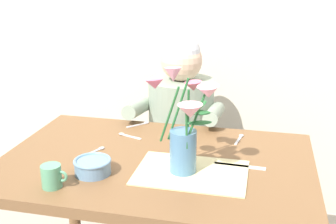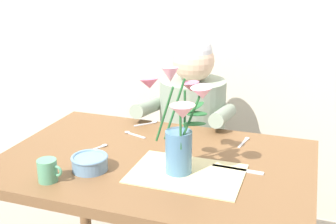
# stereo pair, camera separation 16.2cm
# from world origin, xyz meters

# --- Properties ---
(wood_panel_backdrop) EXTENTS (4.00, 0.10, 2.50)m
(wood_panel_backdrop) POSITION_xyz_m (0.00, 1.05, 1.25)
(wood_panel_backdrop) COLOR beige
(wood_panel_backdrop) RESTS_ON ground_plane
(dining_table) EXTENTS (1.20, 0.80, 0.74)m
(dining_table) POSITION_xyz_m (0.00, 0.00, 0.64)
(dining_table) COLOR brown
(dining_table) RESTS_ON ground_plane
(seated_person) EXTENTS (0.45, 0.47, 1.14)m
(seated_person) POSITION_xyz_m (-0.03, 0.62, 0.56)
(seated_person) COLOR #4C4C56
(seated_person) RESTS_ON ground_plane
(striped_placemat) EXTENTS (0.40, 0.28, 0.00)m
(striped_placemat) POSITION_xyz_m (0.15, -0.08, 0.74)
(striped_placemat) COLOR beige
(striped_placemat) RESTS_ON dining_table
(flower_vase) EXTENTS (0.28, 0.25, 0.38)m
(flower_vase) POSITION_xyz_m (0.13, -0.09, 0.92)
(flower_vase) COLOR teal
(flower_vase) RESTS_ON dining_table
(ceramic_bowl) EXTENTS (0.14, 0.14, 0.06)m
(ceramic_bowl) POSITION_xyz_m (-0.19, -0.17, 0.77)
(ceramic_bowl) COLOR #6689A8
(ceramic_bowl) RESTS_ON dining_table
(dinner_knife) EXTENTS (0.19, 0.02, 0.00)m
(dinner_knife) POSITION_xyz_m (0.32, 0.01, 0.74)
(dinner_knife) COLOR silver
(dinner_knife) RESTS_ON dining_table
(coffee_cup) EXTENTS (0.09, 0.07, 0.08)m
(coffee_cup) POSITION_xyz_m (-0.28, -0.29, 0.78)
(coffee_cup) COLOR #569970
(coffee_cup) RESTS_ON dining_table
(spoon_0) EXTENTS (0.06, 0.11, 0.01)m
(spoon_0) POSITION_xyz_m (-0.25, 0.02, 0.74)
(spoon_0) COLOR silver
(spoon_0) RESTS_ON dining_table
(spoon_1) EXTENTS (0.03, 0.12, 0.01)m
(spoon_1) POSITION_xyz_m (0.30, 0.29, 0.74)
(spoon_1) COLOR silver
(spoon_1) RESTS_ON dining_table
(spoon_2) EXTENTS (0.09, 0.10, 0.01)m
(spoon_2) POSITION_xyz_m (-0.16, 0.36, 0.74)
(spoon_2) COLOR silver
(spoon_2) RESTS_ON dining_table
(spoon_3) EXTENTS (0.12, 0.05, 0.01)m
(spoon_3) POSITION_xyz_m (-0.19, 0.20, 0.74)
(spoon_3) COLOR silver
(spoon_3) RESTS_ON dining_table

